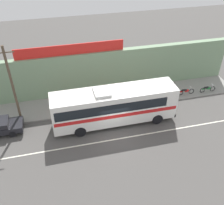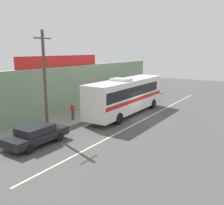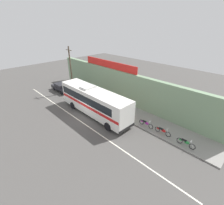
# 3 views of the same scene
# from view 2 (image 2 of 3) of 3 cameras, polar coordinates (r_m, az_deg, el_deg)

# --- Properties ---
(ground_plane) EXTENTS (70.00, 70.00, 0.00)m
(ground_plane) POSITION_cam_2_polar(r_m,az_deg,el_deg) (24.84, 6.15, -3.28)
(ground_plane) COLOR #4F4C49
(sidewalk_slab) EXTENTS (30.00, 3.60, 0.14)m
(sidewalk_slab) POSITION_cam_2_polar(r_m,az_deg,el_deg) (27.47, -3.57, -1.62)
(sidewalk_slab) COLOR gray
(sidewalk_slab) RESTS_ON ground_plane
(storefront_facade) EXTENTS (30.00, 0.70, 4.80)m
(storefront_facade) POSITION_cam_2_polar(r_m,az_deg,el_deg) (28.35, -7.13, 3.53)
(storefront_facade) COLOR gray
(storefront_facade) RESTS_ON ground_plane
(storefront_billboard) EXTENTS (10.99, 0.12, 1.10)m
(storefront_billboard) POSITION_cam_2_polar(r_m,az_deg,el_deg) (25.98, -11.35, 9.18)
(storefront_billboard) COLOR red
(storefront_billboard) RESTS_ON storefront_facade
(road_center_stripe) EXTENTS (30.00, 0.14, 0.01)m
(road_center_stripe) POSITION_cam_2_polar(r_m,az_deg,el_deg) (24.51, 7.82, -3.53)
(road_center_stripe) COLOR silver
(road_center_stripe) RESTS_ON ground_plane
(intercity_bus) EXTENTS (11.53, 2.68, 3.78)m
(intercity_bus) POSITION_cam_2_polar(r_m,az_deg,el_deg) (25.31, 3.25, 1.84)
(intercity_bus) COLOR white
(intercity_bus) RESTS_ON ground_plane
(parked_car) EXTENTS (4.52, 1.91, 1.37)m
(parked_car) POSITION_cam_2_polar(r_m,az_deg,el_deg) (18.20, -16.72, -6.96)
(parked_car) COLOR black
(parked_car) RESTS_ON ground_plane
(utility_pole) EXTENTS (1.60, 0.22, 7.75)m
(utility_pole) POSITION_cam_2_polar(r_m,az_deg,el_deg) (19.62, -14.98, 4.70)
(utility_pole) COLOR brown
(utility_pole) RESTS_ON sidewalk_slab
(motorcycle_blue) EXTENTS (1.94, 0.56, 0.94)m
(motorcycle_blue) POSITION_cam_2_polar(r_m,az_deg,el_deg) (32.50, 5.39, 1.35)
(motorcycle_blue) COLOR black
(motorcycle_blue) RESTS_ON sidewalk_slab
(motorcycle_purple) EXTENTS (1.93, 0.56, 0.94)m
(motorcycle_purple) POSITION_cam_2_polar(r_m,az_deg,el_deg) (34.42, 6.91, 1.90)
(motorcycle_purple) COLOR black
(motorcycle_purple) RESTS_ON sidewalk_slab
(motorcycle_green) EXTENTS (1.88, 0.56, 0.94)m
(motorcycle_green) POSITION_cam_2_polar(r_m,az_deg,el_deg) (36.71, 8.83, 2.47)
(motorcycle_green) COLOR black
(motorcycle_green) RESTS_ON sidewalk_slab
(pedestrian_far_left) EXTENTS (0.30, 0.48, 1.57)m
(pedestrian_far_left) POSITION_cam_2_polar(r_m,az_deg,el_deg) (23.36, -8.90, -1.69)
(pedestrian_far_left) COLOR navy
(pedestrian_far_left) RESTS_ON sidewalk_slab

